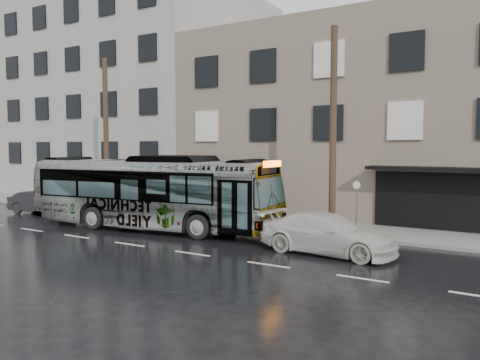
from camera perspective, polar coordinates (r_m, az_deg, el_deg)
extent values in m
plane|color=black|center=(21.58, -8.63, -6.59)|extent=(120.00, 120.00, 0.00)
cube|color=gray|center=(25.46, -1.52, -4.75)|extent=(90.00, 3.60, 0.15)
cube|color=#766A5A|center=(30.25, 14.76, 6.82)|extent=(20.00, 12.00, 11.00)
cube|color=#ABA8A2|center=(44.09, -14.95, 9.16)|extent=(26.00, 15.00, 16.00)
cylinder|color=#4C3726|center=(20.82, 11.28, 5.85)|extent=(0.30, 0.30, 9.00)
cylinder|color=#4C3726|center=(28.80, -16.02, 5.25)|extent=(0.30, 0.30, 9.00)
cylinder|color=slate|center=(20.63, 14.03, -3.37)|extent=(0.06, 0.06, 2.40)
imported|color=#B2B2B2|center=(22.98, -10.69, -1.49)|extent=(13.03, 4.31, 3.56)
imported|color=silver|center=(17.82, 10.62, -6.44)|extent=(5.27, 2.41, 1.49)
imported|color=black|center=(30.22, -23.06, -2.52)|extent=(4.30, 1.98, 1.37)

